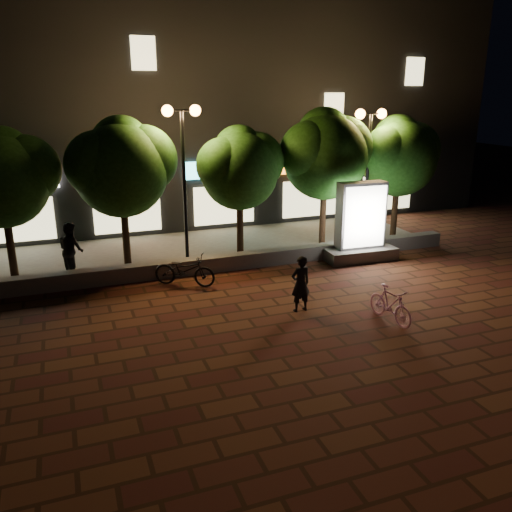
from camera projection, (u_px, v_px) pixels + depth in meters
name	position (u px, v px, depth m)	size (l,w,h in m)	color
ground	(287.00, 313.00, 14.03)	(80.00, 80.00, 0.00)	#512C19
retaining_wall	(240.00, 261.00, 17.53)	(16.00, 0.45, 0.50)	slate
sidewalk	(218.00, 247.00, 19.83)	(16.00, 5.00, 0.08)	slate
building_block	(176.00, 106.00, 24.14)	(28.00, 8.12, 11.30)	black
tree_far_left	(2.00, 175.00, 15.62)	(3.36, 2.80, 4.63)	black
tree_left	(122.00, 164.00, 16.73)	(3.60, 3.00, 4.89)	black
tree_mid	(240.00, 165.00, 18.13)	(3.24, 2.70, 4.50)	black
tree_right	(326.00, 151.00, 19.13)	(3.72, 3.10, 5.07)	black
tree_far_right	(399.00, 153.00, 20.25)	(3.48, 2.90, 4.76)	black
street_lamp_left	(183.00, 144.00, 16.97)	(1.26, 0.36, 5.18)	black
street_lamp_right	(369.00, 141.00, 19.34)	(1.26, 0.36, 4.98)	black
ad_kiosk	(360.00, 228.00, 18.25)	(2.57, 1.36, 2.73)	slate
scooter_pink	(390.00, 304.00, 13.40)	(0.44, 1.54, 0.93)	#E79BD1
rider	(301.00, 284.00, 13.94)	(0.57, 0.37, 1.55)	black
scooter_parked	(185.00, 270.00, 15.87)	(0.66, 1.91, 1.00)	black
pedestrian	(71.00, 250.00, 16.32)	(0.85, 0.66, 1.75)	black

